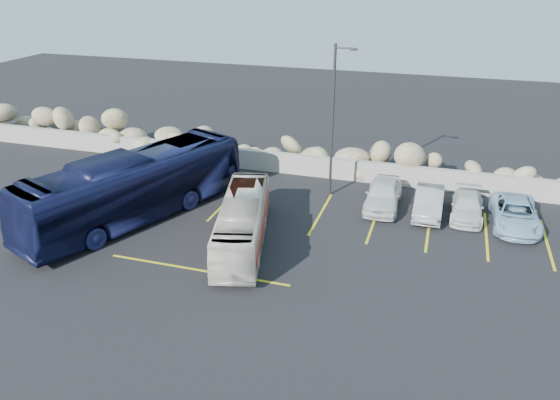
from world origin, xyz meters
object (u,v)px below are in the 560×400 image
(vintage_bus, at_px, (243,222))
(car_d, at_px, (515,214))
(car_b, at_px, (429,202))
(tour_coach, at_px, (135,187))
(car_a, at_px, (383,194))
(lamppost, at_px, (334,118))
(car_c, at_px, (467,207))

(vintage_bus, relative_size, car_d, 1.75)
(vintage_bus, relative_size, car_b, 2.00)
(tour_coach, xyz_separation_m, car_b, (13.69, 4.71, -1.02))
(car_a, distance_m, car_d, 6.32)
(lamppost, distance_m, vintage_bus, 7.78)
(tour_coach, relative_size, car_c, 3.20)
(car_b, height_order, car_d, car_b)
(vintage_bus, distance_m, tour_coach, 6.05)
(car_b, distance_m, car_c, 1.86)
(tour_coach, relative_size, car_b, 3.07)
(vintage_bus, bearing_deg, lamppost, 54.32)
(car_b, bearing_deg, car_d, -1.86)
(car_c, height_order, car_d, car_d)
(lamppost, height_order, car_a, lamppost)
(car_a, xyz_separation_m, car_d, (6.31, -0.29, -0.10))
(lamppost, distance_m, car_c, 7.99)
(tour_coach, distance_m, car_b, 14.52)
(lamppost, distance_m, car_d, 9.97)
(car_a, bearing_deg, vintage_bus, -134.21)
(lamppost, relative_size, car_c, 2.14)
(car_c, bearing_deg, tour_coach, -161.31)
(car_c, bearing_deg, lamppost, 175.49)
(lamppost, xyz_separation_m, car_a, (2.90, -0.77, -3.57))
(tour_coach, bearing_deg, car_a, 45.72)
(lamppost, bearing_deg, car_a, -14.93)
(vintage_bus, xyz_separation_m, car_c, (9.59, 5.94, -0.55))
(car_b, bearing_deg, lamppost, 169.85)
(car_a, height_order, car_c, car_a)
(vintage_bus, height_order, car_d, vintage_bus)
(car_a, distance_m, car_b, 2.29)
(tour_coach, bearing_deg, vintage_bus, 13.35)
(car_a, bearing_deg, car_c, 0.31)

